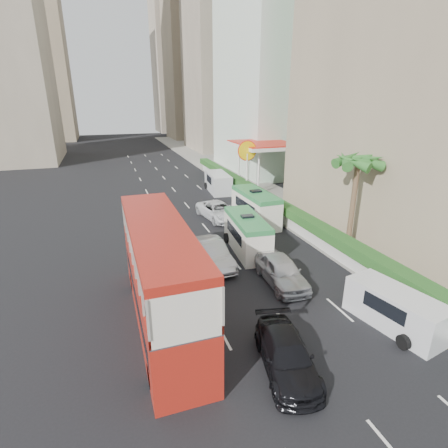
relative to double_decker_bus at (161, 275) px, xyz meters
name	(u,v)px	position (x,y,z in m)	size (l,w,h in m)	color
ground_plane	(274,299)	(6.00, 0.00, -2.53)	(200.00, 200.00, 0.00)	black
double_decker_bus	(161,275)	(0.00, 0.00, 0.00)	(2.50, 11.00, 5.06)	#AA2015
car_silver_lane_a	(211,265)	(4.00, 5.14, -2.53)	(1.74, 4.98, 1.64)	#BABCC1
car_silver_lane_b	(281,283)	(7.20, 1.49, -2.53)	(1.94, 4.83, 1.65)	#BABCC1
car_black	(285,368)	(4.12, -4.82, -2.53)	(1.92, 4.71, 1.37)	black
van_asset	(218,219)	(7.37, 13.94, -2.53)	(2.49, 5.39, 1.50)	silver
minibus_near	(247,234)	(7.10, 6.55, -1.26)	(1.91, 5.72, 2.53)	silver
minibus_far	(255,207)	(10.16, 12.05, -1.16)	(2.06, 6.17, 2.74)	silver
panel_van_near	(395,309)	(10.39, -3.94, -1.61)	(1.84, 4.59, 1.84)	silver
panel_van_far	(218,183)	(10.40, 23.38, -1.46)	(2.13, 5.33, 2.13)	silver
sidewalk	(249,185)	(15.00, 25.00, -2.44)	(6.00, 120.00, 0.18)	#99968C
kerb_wall	(266,206)	(12.20, 14.00, -1.85)	(0.30, 44.00, 1.00)	silver
hedge	(267,198)	(12.20, 14.00, -1.00)	(1.10, 44.00, 0.70)	#2D6626
palm_tree	(352,207)	(13.80, 4.00, 0.85)	(0.36, 0.36, 6.40)	brown
shell_station	(264,166)	(16.00, 23.00, 0.22)	(6.50, 8.00, 5.50)	silver
tower_mid	(229,18)	(24.00, 58.00, 22.47)	(16.00, 16.00, 50.00)	tan
tower_far_a	(194,50)	(23.00, 82.00, 19.47)	(14.00, 14.00, 44.00)	tan
tower_far_b	(177,66)	(23.00, 104.00, 17.47)	(14.00, 14.00, 40.00)	tan
tower_left_b	(29,43)	(-16.00, 90.00, 20.47)	(16.00, 16.00, 46.00)	tan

